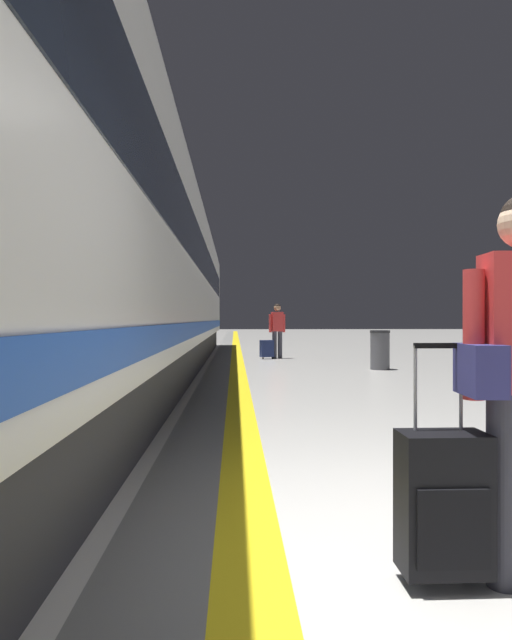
# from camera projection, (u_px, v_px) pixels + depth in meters

# --- Properties ---
(ground_plane) EXTENTS (120.00, 120.00, 0.00)m
(ground_plane) POSITION_uv_depth(u_px,v_px,m) (486.00, 571.00, 2.53)
(ground_plane) COLOR silver
(safety_line_strip) EXTENTS (0.36, 80.00, 0.01)m
(safety_line_strip) POSITION_uv_depth(u_px,v_px,m) (238.00, 370.00, 12.48)
(safety_line_strip) COLOR yellow
(safety_line_strip) RESTS_ON ground
(tactile_edge_band) EXTENTS (0.71, 80.00, 0.01)m
(tactile_edge_band) POSITION_uv_depth(u_px,v_px,m) (221.00, 370.00, 12.47)
(tactile_edge_band) COLOR slate
(tactile_edge_band) RESTS_ON ground
(high_speed_train) EXTENTS (2.94, 33.03, 4.97)m
(high_speed_train) POSITION_uv_depth(u_px,v_px,m) (101.00, 235.00, 8.69)
(high_speed_train) COLOR #38383D
(high_speed_train) RESTS_ON ground
(rolling_suitcase_foreground) EXTENTS (0.38, 0.24, 1.06)m
(rolling_suitcase_foreground) POSITION_uv_depth(u_px,v_px,m) (443.00, 502.00, 2.40)
(rolling_suitcase_foreground) COLOR black
(rolling_suitcase_foreground) RESTS_ON ground
(passenger_near) EXTENTS (0.49, 0.27, 1.63)m
(passenger_near) POSITION_uv_depth(u_px,v_px,m) (277.00, 327.00, 16.19)
(passenger_near) COLOR #383842
(passenger_near) RESTS_ON ground
(suitcase_near) EXTENTS (0.43, 0.33, 0.55)m
(suitcase_near) POSITION_uv_depth(u_px,v_px,m) (267.00, 349.00, 16.01)
(suitcase_near) COLOR #19234C
(suitcase_near) RESTS_ON ground
(waste_bin) EXTENTS (0.46, 0.46, 0.91)m
(waste_bin) POSITION_uv_depth(u_px,v_px,m) (380.00, 350.00, 12.66)
(waste_bin) COLOR #4C4C51
(waste_bin) RESTS_ON ground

